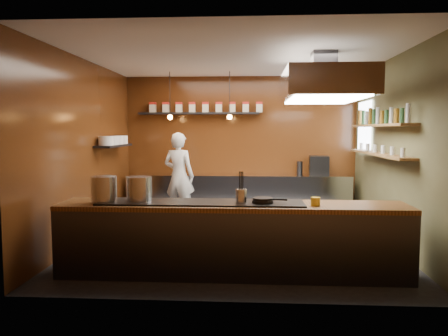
# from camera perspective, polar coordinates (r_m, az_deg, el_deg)

# --- Properties ---
(floor) EXTENTS (5.00, 5.00, 0.00)m
(floor) POSITION_cam_1_polar(r_m,az_deg,el_deg) (7.29, 1.64, -9.67)
(floor) COLOR black
(floor) RESTS_ON ground
(back_wall) EXTENTS (5.00, 0.00, 5.00)m
(back_wall) POSITION_cam_1_polar(r_m,az_deg,el_deg) (9.56, 2.17, 2.93)
(back_wall) COLOR #40200B
(back_wall) RESTS_ON ground
(left_wall) EXTENTS (0.00, 5.00, 5.00)m
(left_wall) POSITION_cam_1_polar(r_m,az_deg,el_deg) (7.57, -17.62, 2.14)
(left_wall) COLOR #40200B
(left_wall) RESTS_ON ground
(right_wall) EXTENTS (0.00, 5.00, 5.00)m
(right_wall) POSITION_cam_1_polar(r_m,az_deg,el_deg) (7.41, 21.39, 1.98)
(right_wall) COLOR #474528
(right_wall) RESTS_ON ground
(ceiling) EXTENTS (5.00, 5.00, 0.00)m
(ceiling) POSITION_cam_1_polar(r_m,az_deg,el_deg) (7.14, 1.70, 14.29)
(ceiling) COLOR silver
(ceiling) RESTS_ON back_wall
(window_pane) EXTENTS (0.00, 1.00, 1.00)m
(window_pane) POSITION_cam_1_polar(r_m,az_deg,el_deg) (9.02, 17.86, 5.11)
(window_pane) COLOR white
(window_pane) RESTS_ON right_wall
(prep_counter) EXTENTS (4.60, 0.65, 0.90)m
(prep_counter) POSITION_cam_1_polar(r_m,az_deg,el_deg) (9.33, 2.10, -3.61)
(prep_counter) COLOR silver
(prep_counter) RESTS_ON floor
(pass_counter) EXTENTS (4.40, 0.72, 0.94)m
(pass_counter) POSITION_cam_1_polar(r_m,az_deg,el_deg) (5.63, 1.05, -9.22)
(pass_counter) COLOR #38383D
(pass_counter) RESTS_ON floor
(tin_shelf) EXTENTS (2.60, 0.26, 0.04)m
(tin_shelf) POSITION_cam_1_polar(r_m,az_deg,el_deg) (9.48, -3.32, 7.14)
(tin_shelf) COLOR black
(tin_shelf) RESTS_ON back_wall
(plate_shelf) EXTENTS (0.30, 1.40, 0.04)m
(plate_shelf) POSITION_cam_1_polar(r_m,az_deg,el_deg) (8.45, -14.17, 2.85)
(plate_shelf) COLOR black
(plate_shelf) RESTS_ON left_wall
(bottle_shelf_upper) EXTENTS (0.26, 2.80, 0.04)m
(bottle_shelf_upper) POSITION_cam_1_polar(r_m,az_deg,el_deg) (7.64, 19.66, 5.26)
(bottle_shelf_upper) COLOR olive
(bottle_shelf_upper) RESTS_ON right_wall
(bottle_shelf_lower) EXTENTS (0.26, 2.80, 0.04)m
(bottle_shelf_lower) POSITION_cam_1_polar(r_m,az_deg,el_deg) (7.65, 19.55, 1.75)
(bottle_shelf_lower) COLOR olive
(bottle_shelf_lower) RESTS_ON right_wall
(extractor_hood) EXTENTS (1.20, 2.00, 0.72)m
(extractor_hood) POSITION_cam_1_polar(r_m,az_deg,el_deg) (6.76, 12.84, 10.47)
(extractor_hood) COLOR #38383D
(extractor_hood) RESTS_ON ceiling
(pendant_left) EXTENTS (0.10, 0.10, 0.95)m
(pendant_left) POSITION_cam_1_polar(r_m,az_deg,el_deg) (8.90, -7.05, 6.94)
(pendant_left) COLOR black
(pendant_left) RESTS_ON ceiling
(pendant_right) EXTENTS (0.10, 0.10, 0.95)m
(pendant_right) POSITION_cam_1_polar(r_m,az_deg,el_deg) (8.76, 0.74, 7.00)
(pendant_right) COLOR black
(pendant_right) RESTS_ON ceiling
(storage_tins) EXTENTS (2.43, 0.13, 0.22)m
(storage_tins) POSITION_cam_1_polar(r_m,az_deg,el_deg) (9.47, -2.42, 7.94)
(storage_tins) COLOR beige
(storage_tins) RESTS_ON tin_shelf
(plate_stacks) EXTENTS (0.26, 1.16, 0.16)m
(plate_stacks) POSITION_cam_1_polar(r_m,az_deg,el_deg) (8.45, -14.19, 3.52)
(plate_stacks) COLOR white
(plate_stacks) RESTS_ON plate_shelf
(bottles) EXTENTS (0.06, 2.66, 0.24)m
(bottles) POSITION_cam_1_polar(r_m,az_deg,el_deg) (7.65, 19.69, 6.31)
(bottles) COLOR silver
(bottles) RESTS_ON bottle_shelf_upper
(wine_glasses) EXTENTS (0.07, 2.37, 0.13)m
(wine_glasses) POSITION_cam_1_polar(r_m,az_deg,el_deg) (7.65, 19.57, 2.38)
(wine_glasses) COLOR silver
(wine_glasses) RESTS_ON bottle_shelf_lower
(stockpot_large) EXTENTS (0.35, 0.35, 0.32)m
(stockpot_large) POSITION_cam_1_polar(r_m,az_deg,el_deg) (5.78, -15.44, -2.62)
(stockpot_large) COLOR #BABCC1
(stockpot_large) RESTS_ON pass_counter
(stockpot_small) EXTENTS (0.38, 0.38, 0.31)m
(stockpot_small) POSITION_cam_1_polar(r_m,az_deg,el_deg) (5.73, -11.03, -2.65)
(stockpot_small) COLOR #B9BBC0
(stockpot_small) RESTS_ON pass_counter
(utensil_crock) EXTENTS (0.14, 0.14, 0.17)m
(utensil_crock) POSITION_cam_1_polar(r_m,az_deg,el_deg) (5.43, 2.26, -3.70)
(utensil_crock) COLOR silver
(utensil_crock) RESTS_ON pass_counter
(frying_pan) EXTENTS (0.44, 0.27, 0.07)m
(frying_pan) POSITION_cam_1_polar(r_m,az_deg,el_deg) (5.46, 5.13, -4.23)
(frying_pan) COLOR black
(frying_pan) RESTS_ON pass_counter
(butter_jar) EXTENTS (0.15, 0.15, 0.10)m
(butter_jar) POSITION_cam_1_polar(r_m,az_deg,el_deg) (5.48, 11.85, -4.30)
(butter_jar) COLOR yellow
(butter_jar) RESTS_ON pass_counter
(espresso_machine) EXTENTS (0.43, 0.41, 0.40)m
(espresso_machine) POSITION_cam_1_polar(r_m,az_deg,el_deg) (9.38, 12.31, 0.33)
(espresso_machine) COLOR black
(espresso_machine) RESTS_ON prep_counter
(chef) EXTENTS (0.75, 0.59, 1.79)m
(chef) POSITION_cam_1_polar(r_m,az_deg,el_deg) (9.07, -5.93, -1.03)
(chef) COLOR white
(chef) RESTS_ON floor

